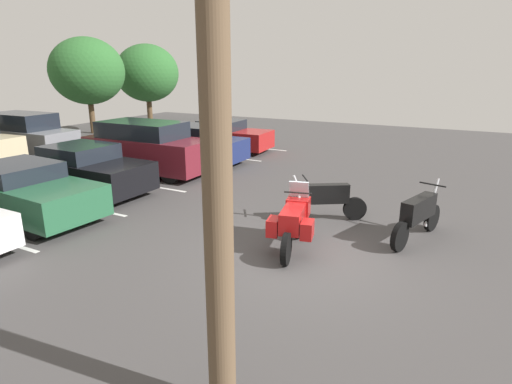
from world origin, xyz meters
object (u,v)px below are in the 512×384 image
(car_navy, at_px, (194,144))
(motorcycle_touring, at_px, (294,220))
(car_maroon, at_px, (147,148))
(car_red, at_px, (225,136))
(motorcycle_second, at_px, (325,200))
(car_far_grey, at_px, (27,136))
(motorcycle_third, at_px, (418,215))
(car_black, at_px, (85,170))
(car_green, at_px, (26,192))

(car_navy, bearing_deg, motorcycle_touring, -130.86)
(car_maroon, bearing_deg, car_red, -1.70)
(motorcycle_second, relative_size, car_red, 0.42)
(motorcycle_touring, height_order, motorcycle_second, motorcycle_touring)
(motorcycle_touring, distance_m, car_far_grey, 14.71)
(motorcycle_third, height_order, car_far_grey, car_far_grey)
(motorcycle_touring, xyz_separation_m, car_black, (0.89, 7.46, 0.09))
(car_green, height_order, car_far_grey, car_far_grey)
(motorcycle_second, xyz_separation_m, car_green, (-3.46, 6.99, 0.14))
(car_maroon, distance_m, car_navy, 2.37)
(motorcycle_touring, relative_size, motorcycle_second, 1.13)
(car_black, xyz_separation_m, car_navy, (5.26, -0.35, 0.02))
(motorcycle_second, xyz_separation_m, car_red, (6.95, 7.42, 0.13))
(motorcycle_second, height_order, car_maroon, car_maroon)
(motorcycle_second, bearing_deg, car_green, 116.33)
(car_far_grey, bearing_deg, car_navy, -70.69)
(motorcycle_third, bearing_deg, car_maroon, 78.28)
(car_black, distance_m, car_navy, 5.27)
(motorcycle_third, xyz_separation_m, car_maroon, (2.05, 9.86, 0.34))
(car_green, bearing_deg, car_red, 2.38)
(motorcycle_touring, height_order, car_far_grey, car_far_grey)
(motorcycle_second, bearing_deg, car_navy, 59.85)
(car_navy, relative_size, car_red, 0.97)
(motorcycle_touring, height_order, car_red, car_red)
(car_black, height_order, car_far_grey, car_far_grey)
(car_green, height_order, car_maroon, car_maroon)
(car_green, bearing_deg, motorcycle_touring, -78.25)
(car_green, bearing_deg, car_far_grey, 55.05)
(car_maroon, relative_size, car_far_grey, 1.08)
(motorcycle_touring, xyz_separation_m, car_green, (-1.45, 6.97, 0.06))
(motorcycle_touring, relative_size, car_black, 0.49)
(motorcycle_touring, distance_m, car_maroon, 8.47)
(car_black, distance_m, car_far_grey, 7.34)
(car_green, relative_size, car_black, 1.03)
(car_green, distance_m, car_black, 2.39)
(motorcycle_third, bearing_deg, car_far_grey, 83.60)
(car_green, distance_m, car_navy, 7.60)
(motorcycle_third, bearing_deg, car_black, 95.25)
(car_green, bearing_deg, car_black, 11.82)
(motorcycle_touring, xyz_separation_m, motorcycle_second, (2.01, -0.02, -0.08))
(car_maroon, bearing_deg, car_far_grey, 91.61)
(car_green, relative_size, car_far_grey, 0.99)
(car_black, relative_size, car_red, 0.97)
(car_navy, xyz_separation_m, car_far_grey, (-2.50, 7.15, 0.18))
(motorcycle_third, height_order, car_maroon, car_maroon)
(car_far_grey, bearing_deg, motorcycle_third, -96.40)
(motorcycle_touring, relative_size, motorcycle_third, 0.93)
(motorcycle_second, distance_m, car_maroon, 7.80)
(motorcycle_touring, xyz_separation_m, motorcycle_third, (1.79, -2.31, -0.04))
(car_green, bearing_deg, motorcycle_third, -70.77)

